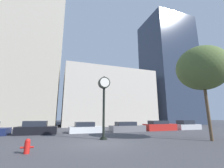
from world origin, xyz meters
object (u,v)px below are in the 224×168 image
at_px(car_white, 86,128).
at_px(car_silver, 186,126).
at_px(street_clock, 104,94).
at_px(car_black, 37,129).
at_px(car_grey, 127,127).
at_px(bare_tree, 202,68).
at_px(car_red, 160,126).
at_px(fire_hydrant_near, 27,146).

relative_size(car_white, car_silver, 1.05).
distance_m(street_clock, car_black, 9.09).
bearing_deg(car_grey, car_silver, 1.60).
xyz_separation_m(car_black, car_white, (5.40, 0.15, -0.07)).
height_order(street_clock, car_white, street_clock).
relative_size(street_clock, car_silver, 1.42).
xyz_separation_m(street_clock, bare_tree, (7.85, -3.60, 2.12)).
distance_m(car_black, car_white, 5.41).
bearing_deg(car_white, bare_tree, -50.61).
height_order(car_red, fire_hydrant_near, car_red).
bearing_deg(car_white, car_red, -2.37).
bearing_deg(street_clock, car_red, 30.70).
bearing_deg(bare_tree, fire_hydrant_near, 179.81).
bearing_deg(car_silver, fire_hydrant_near, -152.73).
bearing_deg(street_clock, car_grey, 50.00).
relative_size(street_clock, car_white, 1.35).
height_order(car_grey, car_silver, car_silver).
height_order(car_red, car_silver, car_silver).
relative_size(car_white, car_grey, 0.90).
bearing_deg(street_clock, bare_tree, -24.65).
distance_m(car_black, bare_tree, 17.66).
xyz_separation_m(car_white, car_grey, (5.30, -0.51, 0.00)).
relative_size(car_silver, bare_tree, 0.49).
distance_m(car_white, fire_hydrant_near, 10.86).
bearing_deg(car_red, car_silver, 1.17).
bearing_deg(car_grey, fire_hydrant_near, -137.16).
xyz_separation_m(car_white, fire_hydrant_near, (-4.63, -9.82, -0.16)).
relative_size(car_black, car_white, 1.03).
distance_m(car_black, car_grey, 10.71).
height_order(car_black, car_red, car_black).
bearing_deg(car_silver, car_red, -176.79).
bearing_deg(car_silver, car_black, -178.31).
xyz_separation_m(car_white, car_red, (10.53, -0.30, 0.05)).
relative_size(street_clock, bare_tree, 0.70).
xyz_separation_m(street_clock, car_black, (-5.88, 6.11, -3.28)).
bearing_deg(fire_hydrant_near, car_black, 94.56).
distance_m(car_red, fire_hydrant_near, 17.90).
bearing_deg(bare_tree, street_clock, 155.35).
relative_size(street_clock, car_red, 1.18).
xyz_separation_m(street_clock, car_white, (-0.47, 6.27, -3.35)).
distance_m(car_silver, bare_tree, 13.27).
bearing_deg(car_red, car_white, 178.06).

